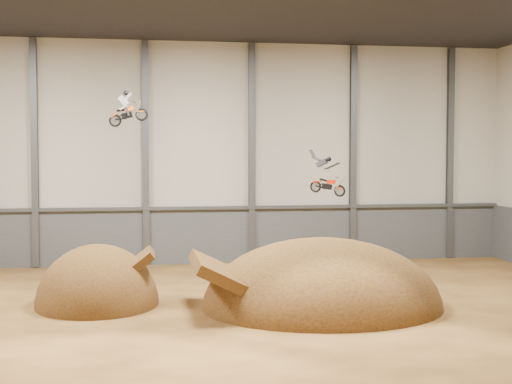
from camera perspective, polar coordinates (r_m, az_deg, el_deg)
The scene contains 13 objects.
floor at distance 30.98m, azimuth -2.37°, elevation -9.88°, with size 40.00×40.00×0.00m, color #513315.
back_wall at distance 45.13m, azimuth -4.58°, elevation 3.11°, with size 40.00×0.10×14.00m, color beige.
lower_band_back at distance 45.33m, azimuth -4.54°, elevation -3.54°, with size 39.80×0.18×3.50m, color #4A4D51.
steel_rail at distance 45.01m, azimuth -4.53°, elevation -1.28°, with size 39.80×0.35×0.20m, color #47494F.
steel_column_1 at distance 45.28m, azimuth -17.30°, elevation 2.99°, with size 0.40×0.36×13.90m, color #47494F.
steel_column_2 at distance 44.80m, azimuth -8.82°, elevation 3.09°, with size 0.40×0.36×13.90m, color #47494F.
steel_column_3 at distance 45.31m, azimuth -0.35°, elevation 3.12°, with size 0.40×0.36×13.90m, color #47494F.
steel_column_4 at distance 46.77m, azimuth 7.77°, elevation 3.09°, with size 0.40×0.36×13.90m, color #47494F.
steel_column_5 at distance 49.11m, azimuth 15.25°, elevation 3.01°, with size 0.40×0.36×13.90m, color #47494F.
takeoff_ramp at distance 33.95m, azimuth -12.55°, elevation -8.80°, with size 5.59×6.45×5.59m, color #3A230E.
landing_ramp at distance 32.82m, azimuth 5.31°, elevation -9.15°, with size 10.90×9.64×6.29m, color #3A230E.
fmx_rider_a at distance 36.07m, azimuth -10.07°, elevation 6.83°, with size 1.97×0.75×1.79m, color orange, non-canonical shape.
fmx_rider_b at distance 35.23m, azimuth 5.69°, elevation 1.49°, with size 2.43×0.69×2.08m, color red, non-canonical shape.
Camera 1 is at (-3.44, -30.00, 6.90)m, focal length 50.00 mm.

